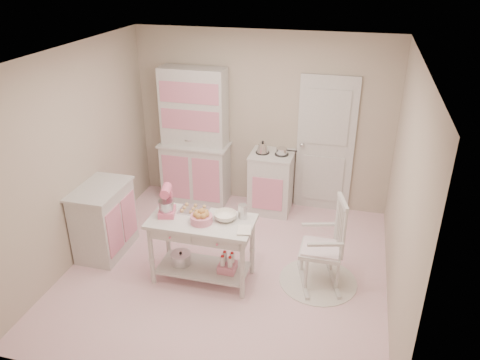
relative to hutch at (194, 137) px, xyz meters
name	(u,v)px	position (x,y,z in m)	size (l,w,h in m)	color
room_shell	(226,144)	(0.98, -1.66, 0.61)	(3.84, 3.84, 2.62)	pink
door	(325,145)	(1.93, 0.21, -0.02)	(0.82, 0.05, 2.04)	silver
hutch	(194,137)	(0.00, 0.00, 0.00)	(1.06, 0.50, 2.08)	silver
stove	(271,182)	(1.20, -0.05, -0.58)	(0.62, 0.57, 0.92)	silver
base_cabinet	(104,220)	(-0.65, -1.66, -0.58)	(0.54, 0.84, 0.92)	silver
lace_rug	(318,281)	(2.09, -1.63, -1.03)	(0.92, 0.92, 0.01)	white
rocking_chair	(321,242)	(2.09, -1.63, -0.49)	(0.48, 0.72, 1.10)	silver
work_table	(203,250)	(0.75, -1.90, -0.64)	(1.20, 0.60, 0.80)	silver
stand_mixer	(166,202)	(0.33, -1.88, -0.07)	(0.20, 0.28, 0.34)	#E86286
cookie_tray	(194,210)	(0.60, -1.72, -0.23)	(0.34, 0.24, 0.02)	silver
bread_basket	(201,219)	(0.77, -1.95, -0.19)	(0.25, 0.25, 0.09)	pink
mixing_bowl	(225,216)	(1.01, -1.82, -0.20)	(0.26, 0.26, 0.08)	white
metal_pitcher	(243,211)	(1.19, -1.74, -0.16)	(0.10, 0.10, 0.17)	silver
recipe_book	(237,230)	(1.20, -2.02, -0.23)	(0.15, 0.20, 0.02)	white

